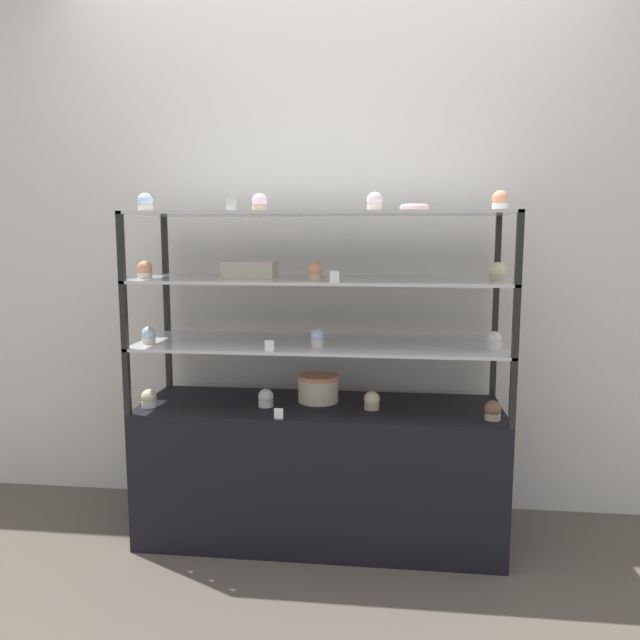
# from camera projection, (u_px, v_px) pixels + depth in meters

# --- Properties ---
(ground_plane) EXTENTS (20.00, 20.00, 0.00)m
(ground_plane) POSITION_uv_depth(u_px,v_px,m) (320.00, 535.00, 2.73)
(ground_plane) COLOR brown
(back_wall) EXTENTS (8.00, 0.05, 2.60)m
(back_wall) POSITION_uv_depth(u_px,v_px,m) (330.00, 235.00, 2.93)
(back_wall) COLOR silver
(back_wall) RESTS_ON ground_plane
(display_base) EXTENTS (1.52, 0.49, 0.59)m
(display_base) POSITION_uv_depth(u_px,v_px,m) (320.00, 471.00, 2.69)
(display_base) COLOR black
(display_base) RESTS_ON ground_plane
(display_riser_lower) EXTENTS (1.52, 0.49, 0.27)m
(display_riser_lower) POSITION_uv_depth(u_px,v_px,m) (320.00, 346.00, 2.61)
(display_riser_lower) COLOR black
(display_riser_lower) RESTS_ON display_base
(display_riser_middle) EXTENTS (1.52, 0.49, 0.27)m
(display_riser_middle) POSITION_uv_depth(u_px,v_px,m) (320.00, 282.00, 2.57)
(display_riser_middle) COLOR black
(display_riser_middle) RESTS_ON display_riser_lower
(display_riser_upper) EXTENTS (1.52, 0.49, 0.27)m
(display_riser_upper) POSITION_uv_depth(u_px,v_px,m) (320.00, 216.00, 2.54)
(display_riser_upper) COLOR black
(display_riser_upper) RESTS_ON display_riser_middle
(layer_cake_centerpiece) EXTENTS (0.18, 0.18, 0.12)m
(layer_cake_centerpiece) POSITION_uv_depth(u_px,v_px,m) (318.00, 388.00, 2.69)
(layer_cake_centerpiece) COLOR beige
(layer_cake_centerpiece) RESTS_ON display_base
(sheet_cake_frosted) EXTENTS (0.22, 0.14, 0.07)m
(sheet_cake_frosted) POSITION_uv_depth(u_px,v_px,m) (250.00, 269.00, 2.62)
(sheet_cake_frosted) COLOR beige
(sheet_cake_frosted) RESTS_ON display_riser_middle
(cupcake_0) EXTENTS (0.06, 0.06, 0.08)m
(cupcake_0) POSITION_uv_depth(u_px,v_px,m) (149.00, 399.00, 2.61)
(cupcake_0) COLOR white
(cupcake_0) RESTS_ON display_base
(cupcake_1) EXTENTS (0.06, 0.06, 0.08)m
(cupcake_1) POSITION_uv_depth(u_px,v_px,m) (266.00, 398.00, 2.61)
(cupcake_1) COLOR white
(cupcake_1) RESTS_ON display_base
(cupcake_2) EXTENTS (0.06, 0.06, 0.08)m
(cupcake_2) POSITION_uv_depth(u_px,v_px,m) (372.00, 401.00, 2.57)
(cupcake_2) COLOR #CCB28C
(cupcake_2) RESTS_ON display_base
(cupcake_3) EXTENTS (0.06, 0.06, 0.08)m
(cupcake_3) POSITION_uv_depth(u_px,v_px,m) (493.00, 411.00, 2.43)
(cupcake_3) COLOR #CCB28C
(cupcake_3) RESTS_ON display_base
(price_tag_0) EXTENTS (0.04, 0.00, 0.04)m
(price_tag_0) POSITION_uv_depth(u_px,v_px,m) (279.00, 414.00, 2.44)
(price_tag_0) COLOR white
(price_tag_0) RESTS_ON display_base
(cupcake_4) EXTENTS (0.06, 0.06, 0.07)m
(cupcake_4) POSITION_uv_depth(u_px,v_px,m) (149.00, 336.00, 2.57)
(cupcake_4) COLOR beige
(cupcake_4) RESTS_ON display_riser_lower
(cupcake_5) EXTENTS (0.06, 0.06, 0.07)m
(cupcake_5) POSITION_uv_depth(u_px,v_px,m) (317.00, 338.00, 2.51)
(cupcake_5) COLOR beige
(cupcake_5) RESTS_ON display_riser_lower
(cupcake_6) EXTENTS (0.06, 0.06, 0.07)m
(cupcake_6) POSITION_uv_depth(u_px,v_px,m) (494.00, 341.00, 2.45)
(cupcake_6) COLOR white
(cupcake_6) RESTS_ON display_riser_lower
(price_tag_1) EXTENTS (0.04, 0.00, 0.04)m
(price_tag_1) POSITION_uv_depth(u_px,v_px,m) (269.00, 346.00, 2.40)
(price_tag_1) COLOR white
(price_tag_1) RESTS_ON display_riser_lower
(cupcake_7) EXTENTS (0.06, 0.06, 0.07)m
(cupcake_7) POSITION_uv_depth(u_px,v_px,m) (145.00, 270.00, 2.54)
(cupcake_7) COLOR beige
(cupcake_7) RESTS_ON display_riser_middle
(cupcake_8) EXTENTS (0.06, 0.06, 0.07)m
(cupcake_8) POSITION_uv_depth(u_px,v_px,m) (315.00, 271.00, 2.47)
(cupcake_8) COLOR #CCB28C
(cupcake_8) RESTS_ON display_riser_middle
(cupcake_9) EXTENTS (0.06, 0.06, 0.07)m
(cupcake_9) POSITION_uv_depth(u_px,v_px,m) (498.00, 272.00, 2.43)
(cupcake_9) COLOR #CCB28C
(cupcake_9) RESTS_ON display_riser_middle
(price_tag_2) EXTENTS (0.04, 0.00, 0.04)m
(price_tag_2) POSITION_uv_depth(u_px,v_px,m) (334.00, 277.00, 2.34)
(price_tag_2) COLOR white
(price_tag_2) RESTS_ON display_riser_middle
(cupcake_10) EXTENTS (0.06, 0.06, 0.07)m
(cupcake_10) POSITION_uv_depth(u_px,v_px,m) (145.00, 203.00, 2.50)
(cupcake_10) COLOR beige
(cupcake_10) RESTS_ON display_riser_upper
(cupcake_11) EXTENTS (0.06, 0.06, 0.07)m
(cupcake_11) POSITION_uv_depth(u_px,v_px,m) (260.00, 203.00, 2.51)
(cupcake_11) COLOR #CCB28C
(cupcake_11) RESTS_ON display_riser_upper
(cupcake_12) EXTENTS (0.06, 0.06, 0.07)m
(cupcake_12) POSITION_uv_depth(u_px,v_px,m) (375.00, 202.00, 2.44)
(cupcake_12) COLOR beige
(cupcake_12) RESTS_ON display_riser_upper
(cupcake_13) EXTENTS (0.06, 0.06, 0.07)m
(cupcake_13) POSITION_uv_depth(u_px,v_px,m) (500.00, 201.00, 2.34)
(cupcake_13) COLOR white
(cupcake_13) RESTS_ON display_riser_upper
(price_tag_3) EXTENTS (0.04, 0.00, 0.04)m
(price_tag_3) POSITION_uv_depth(u_px,v_px,m) (231.00, 204.00, 2.34)
(price_tag_3) COLOR white
(price_tag_3) RESTS_ON display_riser_upper
(donut_glazed) EXTENTS (0.12, 0.12, 0.03)m
(donut_glazed) POSITION_uv_depth(u_px,v_px,m) (414.00, 208.00, 2.51)
(donut_glazed) COLOR #EFB2BC
(donut_glazed) RESTS_ON display_riser_upper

